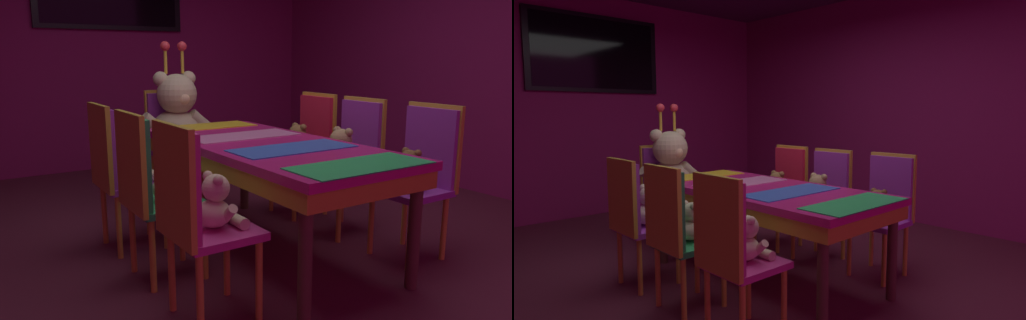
# 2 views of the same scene
# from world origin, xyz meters

# --- Properties ---
(ground_plane) EXTENTS (7.90, 7.90, 0.00)m
(ground_plane) POSITION_xyz_m (0.00, 0.00, 0.00)
(ground_plane) COLOR #591E33
(wall_back) EXTENTS (5.20, 0.12, 2.80)m
(wall_back) POSITION_xyz_m (0.00, 3.20, 1.40)
(wall_back) COLOR #8C1959
(wall_back) RESTS_ON ground_plane
(wall_right) EXTENTS (0.12, 6.40, 2.80)m
(wall_right) POSITION_xyz_m (2.60, 0.00, 1.40)
(wall_right) COLOR #8C1959
(wall_right) RESTS_ON ground_plane
(banquet_table) EXTENTS (0.90, 2.02, 0.75)m
(banquet_table) POSITION_xyz_m (0.00, 0.00, 0.65)
(banquet_table) COLOR #C61E72
(banquet_table) RESTS_ON ground_plane
(chair_left_0) EXTENTS (0.42, 0.41, 0.98)m
(chair_left_0) POSITION_xyz_m (-0.81, -0.57, 0.60)
(chair_left_0) COLOR #CC338C
(chair_left_0) RESTS_ON ground_plane
(teddy_left_0) EXTENTS (0.23, 0.29, 0.28)m
(teddy_left_0) POSITION_xyz_m (-0.67, -0.57, 0.58)
(teddy_left_0) COLOR beige
(teddy_left_0) RESTS_ON chair_left_0
(chair_left_1) EXTENTS (0.42, 0.41, 0.98)m
(chair_left_1) POSITION_xyz_m (-0.82, -0.01, 0.60)
(chair_left_1) COLOR #268C4C
(chair_left_1) RESTS_ON ground_plane
(teddy_left_1) EXTENTS (0.22, 0.28, 0.27)m
(teddy_left_1) POSITION_xyz_m (-0.68, -0.01, 0.57)
(teddy_left_1) COLOR beige
(teddy_left_1) RESTS_ON chair_left_1
(chair_left_2) EXTENTS (0.42, 0.41, 0.98)m
(chair_left_2) POSITION_xyz_m (-0.83, 0.56, 0.60)
(chair_left_2) COLOR purple
(chair_left_2) RESTS_ON ground_plane
(teddy_left_2) EXTENTS (0.26, 0.33, 0.31)m
(teddy_left_2) POSITION_xyz_m (-0.68, 0.56, 0.59)
(teddy_left_2) COLOR beige
(teddy_left_2) RESTS_ON chair_left_2
(chair_right_0) EXTENTS (0.42, 0.41, 0.98)m
(chair_right_0) POSITION_xyz_m (0.83, -0.58, 0.60)
(chair_right_0) COLOR purple
(chair_right_0) RESTS_ON ground_plane
(teddy_right_0) EXTENTS (0.21, 0.27, 0.26)m
(teddy_right_0) POSITION_xyz_m (0.69, -0.58, 0.57)
(teddy_right_0) COLOR brown
(teddy_right_0) RESTS_ON chair_right_0
(chair_right_1) EXTENTS (0.42, 0.41, 0.98)m
(chair_right_1) POSITION_xyz_m (0.80, 0.02, 0.60)
(chair_right_1) COLOR purple
(chair_right_1) RESTS_ON ground_plane
(teddy_right_1) EXTENTS (0.27, 0.34, 0.32)m
(teddy_right_1) POSITION_xyz_m (0.65, 0.02, 0.60)
(teddy_right_1) COLOR tan
(teddy_right_1) RESTS_ON chair_right_1
(chair_right_2) EXTENTS (0.42, 0.41, 0.98)m
(chair_right_2) POSITION_xyz_m (0.82, 0.55, 0.60)
(chair_right_2) COLOR red
(chair_right_2) RESTS_ON ground_plane
(teddy_right_2) EXTENTS (0.24, 0.31, 0.29)m
(teddy_right_2) POSITION_xyz_m (0.67, 0.55, 0.58)
(teddy_right_2) COLOR olive
(teddy_right_2) RESTS_ON chair_right_2
(throne_chair) EXTENTS (0.41, 0.42, 0.98)m
(throne_chair) POSITION_xyz_m (0.00, 1.54, 0.60)
(throne_chair) COLOR purple
(throne_chair) RESTS_ON ground_plane
(king_teddy_bear) EXTENTS (0.74, 0.57, 0.95)m
(king_teddy_bear) POSITION_xyz_m (0.00, 1.37, 0.76)
(king_teddy_bear) COLOR beige
(king_teddy_bear) RESTS_ON throne_chair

